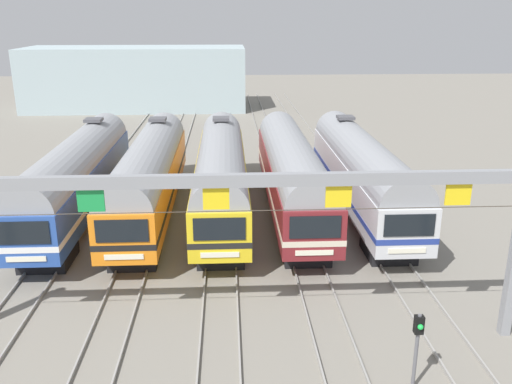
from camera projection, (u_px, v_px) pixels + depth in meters
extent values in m
plane|color=gray|center=(222.00, 215.00, 33.05)|extent=(160.00, 160.00, 0.00)
cube|color=gray|center=(121.00, 149.00, 48.71)|extent=(0.07, 70.00, 0.15)
cube|color=gray|center=(137.00, 149.00, 48.78)|extent=(0.07, 70.00, 0.15)
cube|color=gray|center=(168.00, 149.00, 48.92)|extent=(0.07, 70.00, 0.15)
cube|color=gray|center=(184.00, 149.00, 48.99)|extent=(0.07, 70.00, 0.15)
cube|color=gray|center=(215.00, 148.00, 49.13)|extent=(0.07, 70.00, 0.15)
cube|color=gray|center=(231.00, 148.00, 49.20)|extent=(0.07, 70.00, 0.15)
cube|color=gray|center=(262.00, 148.00, 49.34)|extent=(0.07, 70.00, 0.15)
cube|color=gray|center=(277.00, 147.00, 49.41)|extent=(0.07, 70.00, 0.15)
cube|color=gray|center=(308.00, 147.00, 49.55)|extent=(0.07, 70.00, 0.15)
cube|color=gray|center=(323.00, 147.00, 49.62)|extent=(0.07, 70.00, 0.15)
cube|color=#284C9E|center=(78.00, 182.00, 31.94)|extent=(2.85, 18.00, 2.35)
cube|color=white|center=(79.00, 188.00, 32.05)|extent=(2.88, 18.02, 0.28)
cylinder|color=gray|center=(76.00, 162.00, 31.57)|extent=(2.74, 17.64, 2.74)
cube|color=black|center=(22.00, 233.00, 23.23)|extent=(2.28, 0.06, 1.03)
cube|color=silver|center=(26.00, 259.00, 23.61)|extent=(1.71, 0.05, 0.24)
cube|color=black|center=(48.00, 253.00, 26.48)|extent=(2.28, 2.60, 1.05)
cube|color=black|center=(103.00, 179.00, 38.44)|extent=(2.28, 2.60, 1.05)
cube|color=#4C4C51|center=(94.00, 120.00, 35.88)|extent=(1.10, 1.10, 0.20)
cube|color=orange|center=(150.00, 181.00, 32.15)|extent=(2.85, 18.00, 2.35)
cube|color=black|center=(150.00, 186.00, 32.26)|extent=(2.88, 18.02, 0.28)
cylinder|color=gray|center=(149.00, 161.00, 31.78)|extent=(2.74, 17.64, 2.74)
cube|color=black|center=(122.00, 231.00, 23.44)|extent=(2.28, 0.06, 1.03)
cube|color=silver|center=(124.00, 257.00, 23.82)|extent=(1.71, 0.05, 0.24)
cube|color=black|center=(135.00, 251.00, 26.69)|extent=(2.28, 2.60, 1.05)
cube|color=black|center=(163.00, 178.00, 38.65)|extent=(2.28, 2.60, 1.05)
cube|color=#4C4C51|center=(158.00, 119.00, 36.09)|extent=(1.10, 1.10, 0.20)
cube|color=gold|center=(221.00, 180.00, 32.36)|extent=(2.85, 18.00, 2.35)
cube|color=black|center=(221.00, 185.00, 32.47)|extent=(2.88, 18.02, 0.28)
cylinder|color=gray|center=(221.00, 160.00, 31.99)|extent=(2.74, 17.64, 2.74)
cube|color=black|center=(219.00, 229.00, 23.65)|extent=(2.28, 0.06, 1.03)
cube|color=silver|center=(220.00, 255.00, 24.03)|extent=(1.71, 0.05, 0.24)
cube|color=black|center=(221.00, 249.00, 26.90)|extent=(2.28, 2.60, 1.05)
cube|color=black|center=(222.00, 177.00, 38.86)|extent=(2.28, 2.60, 1.05)
cube|color=#4C4C51|center=(221.00, 119.00, 36.30)|extent=(1.10, 1.10, 0.20)
cube|color=maroon|center=(291.00, 179.00, 32.57)|extent=(2.85, 18.00, 2.35)
cube|color=beige|center=(291.00, 184.00, 32.68)|extent=(2.88, 18.02, 0.28)
cylinder|color=gray|center=(292.00, 159.00, 32.20)|extent=(2.74, 17.64, 2.74)
cube|color=black|center=(315.00, 227.00, 23.86)|extent=(2.28, 0.06, 1.03)
cube|color=silver|center=(314.00, 253.00, 24.24)|extent=(1.71, 0.05, 0.24)
cube|color=black|center=(305.00, 247.00, 27.11)|extent=(2.28, 2.60, 1.05)
cube|color=black|center=(281.00, 176.00, 39.07)|extent=(2.28, 2.60, 1.05)
cube|color=silver|center=(361.00, 177.00, 32.78)|extent=(2.85, 18.00, 2.35)
cube|color=navy|center=(360.00, 183.00, 32.89)|extent=(2.88, 18.02, 0.28)
cylinder|color=gray|center=(362.00, 159.00, 32.41)|extent=(2.74, 17.64, 2.74)
cube|color=black|center=(409.00, 225.00, 24.07)|extent=(2.28, 0.06, 1.03)
cube|color=silver|center=(407.00, 251.00, 24.45)|extent=(1.71, 0.05, 0.24)
cube|color=black|center=(388.00, 246.00, 27.32)|extent=(2.28, 2.60, 1.05)
cube|color=black|center=(339.00, 175.00, 39.28)|extent=(2.28, 2.60, 1.05)
cube|color=#4C4C51|center=(346.00, 117.00, 36.72)|extent=(1.10, 1.10, 0.20)
cube|color=gray|center=(216.00, 181.00, 18.29)|extent=(21.57, 0.32, 0.44)
cube|color=#198C3F|center=(91.00, 200.00, 18.27)|extent=(0.90, 0.08, 0.80)
cube|color=yellow|center=(216.00, 198.00, 18.48)|extent=(0.90, 0.08, 0.80)
cube|color=yellow|center=(339.00, 196.00, 18.69)|extent=(0.90, 0.08, 0.80)
cube|color=yellow|center=(458.00, 194.00, 18.90)|extent=(0.90, 0.08, 0.80)
cylinder|color=#3F382D|center=(216.00, 211.00, 18.63)|extent=(21.57, 0.03, 0.03)
cylinder|color=#59595E|center=(416.00, 352.00, 17.30)|extent=(0.12, 0.12, 2.71)
cube|color=black|center=(419.00, 325.00, 16.99)|extent=(0.28, 0.24, 0.60)
sphere|color=green|center=(420.00, 327.00, 16.86)|extent=(0.18, 0.18, 0.18)
cube|color=#9EB2B7|center=(137.00, 78.00, 69.39)|extent=(27.32, 10.00, 7.67)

